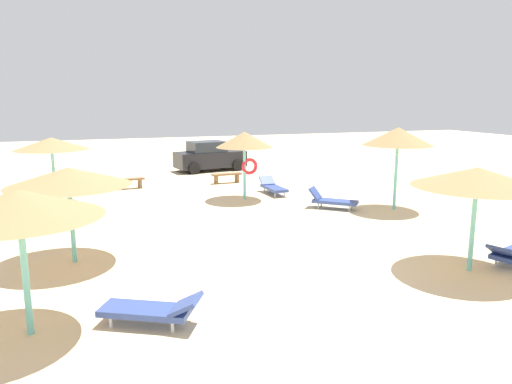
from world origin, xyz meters
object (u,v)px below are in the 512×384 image
lounger_1 (152,310)px  bench_1 (227,176)px  parasol_2 (477,177)px  parasol_4 (245,140)px  lounger_0 (17,208)px  parked_car (209,157)px  parasol_1 (18,204)px  bench_0 (128,182)px  lounger_4 (273,187)px  parasol_3 (398,137)px  lounger_3 (332,200)px  parasol_5 (69,177)px  parasol_0 (51,144)px

lounger_1 → bench_1: bearing=68.9°
parasol_2 → parasol_4: bearing=105.1°
lounger_0 → parked_car: bearing=42.9°
parasol_1 → bench_0: size_ratio=1.86×
parasol_4 → bench_1: 4.54m
lounger_4 → lounger_0: bearing=-175.1°
bench_1 → parked_car: size_ratio=0.36×
parasol_2 → lounger_0: (-11.29, 9.70, -2.02)m
lounger_4 → bench_0: size_ratio=1.25×
parasol_3 → lounger_3: bearing=157.2°
parasol_4 → lounger_4: (1.54, 0.69, -2.17)m
parasol_5 → bench_0: 10.42m
parasol_2 → lounger_1: parasol_2 is taller
lounger_1 → bench_0: (0.70, 14.27, 0.04)m
parasol_1 → lounger_0: size_ratio=1.49×
parasol_3 → lounger_3: size_ratio=1.73×
parasol_3 → parasol_4: (-4.83, 3.66, -0.30)m
parasol_1 → lounger_4: parasol_1 is taller
parasol_2 → lounger_0: bearing=139.3°
lounger_0 → parasol_3: bearing=-14.5°
parasol_5 → parked_car: (7.15, 14.33, -1.43)m
parasol_2 → lounger_3: bearing=90.2°
parasol_2 → parasol_3: 6.60m
lounger_0 → bench_1: (8.97, 4.17, 0.03)m
parasol_4 → parasol_5: parasol_4 is taller
parasol_0 → bench_1: bearing=15.8°
lounger_1 → bench_0: 14.29m
lounger_4 → bench_1: bearing=109.9°
lounger_3 → lounger_4: lounger_3 is taller
parasol_1 → parked_car: 19.89m
parasol_0 → parasol_1: size_ratio=1.00×
parasol_1 → parasol_4: (7.29, 9.86, 0.07)m
bench_0 → parked_car: 6.62m
parasol_4 → lounger_0: (-8.63, -0.18, -2.16)m
bench_0 → parked_car: size_ratio=0.37×
parasol_2 → lounger_0: size_ratio=1.60×
parasol_3 → lounger_4: size_ratio=1.63×
parasol_0 → bench_0: size_ratio=1.87×
parasol_0 → parasol_1: bearing=-89.1°
parasol_4 → bench_1: parasol_4 is taller
parasol_5 → parasol_1: bearing=-99.9°
parasol_4 → bench_0: parasol_4 is taller
lounger_4 → parasol_5: bearing=-140.7°
parasol_0 → bench_1: parasol_0 is taller
parasol_2 → parasol_3: parasol_3 is taller
bench_1 → lounger_4: bearing=-70.1°
parasol_4 → parasol_0: bearing=166.5°
parasol_4 → parasol_3: bearing=-37.2°
parasol_3 → lounger_0: size_ratio=1.63×
parasol_4 → lounger_1: parasol_4 is taller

